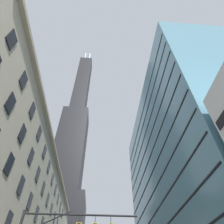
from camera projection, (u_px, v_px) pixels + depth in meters
name	position (u px, v px, depth m)	size (l,w,h in m)	color
station_building	(3.00, 221.00, 34.42)	(14.35, 67.61, 25.47)	#B2A88E
dark_skyscraper	(67.00, 168.00, 120.55)	(26.88, 26.88, 211.96)	black
glass_office_midrise	(187.00, 173.00, 47.60)	(18.33, 52.56, 50.41)	teal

